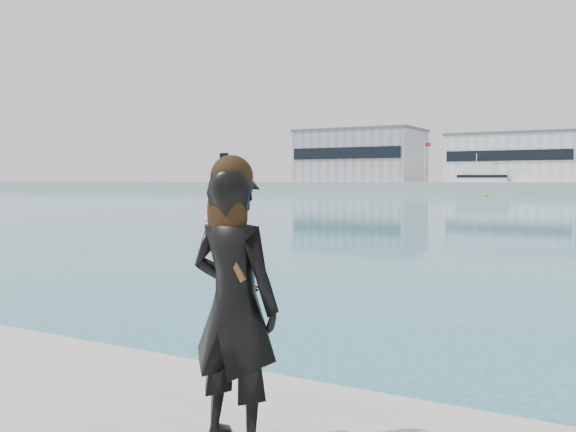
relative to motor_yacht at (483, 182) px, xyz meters
name	(u,v)px	position (x,y,z in m)	size (l,w,h in m)	color
warehouse_grey_left	(360,156)	(-29.37, 10.30, 5.70)	(26.52, 16.36, 11.50)	gray
warehouse_white	(515,158)	(3.63, 10.30, 4.70)	(24.48, 15.35, 9.50)	silver
flagpole_left	(425,159)	(-12.28, 3.32, 4.47)	(1.28, 0.16, 8.00)	silver
motor_yacht	(483,182)	(0.00, 0.00, 0.00)	(16.31, 9.03, 7.34)	white
buoy_far	(486,196)	(6.07, -24.35, -2.06)	(0.50, 0.50, 0.50)	#DAC40B
woman	(234,297)	(25.88, -118.08, -0.30)	(0.68, 0.46, 1.91)	black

